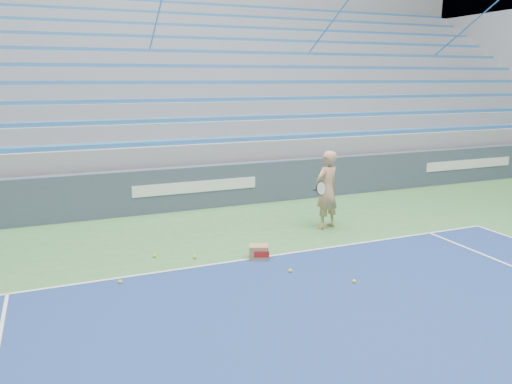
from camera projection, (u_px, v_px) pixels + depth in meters
sponsor_barrier at (195, 188)px, 12.73m from camera, size 30.00×0.32×1.10m
bleachers at (150, 105)px, 17.49m from camera, size 31.00×9.15×7.30m
tennis_player at (327, 190)px, 10.99m from camera, size 0.97×0.92×1.74m
ball_box at (259, 252)px, 9.23m from camera, size 0.42×0.38×0.26m
tennis_ball_0 at (195, 257)px, 9.26m from camera, size 0.07×0.07×0.07m
tennis_ball_1 at (354, 281)px, 8.14m from camera, size 0.07×0.07×0.07m
tennis_ball_2 at (154, 256)px, 9.31m from camera, size 0.07×0.07×0.07m
tennis_ball_3 at (290, 271)px, 8.59m from camera, size 0.07×0.07×0.07m
tennis_ball_4 at (120, 282)px, 8.13m from camera, size 0.07×0.07×0.07m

